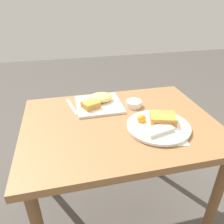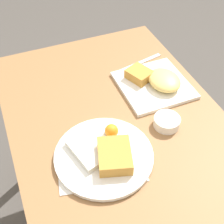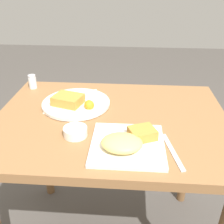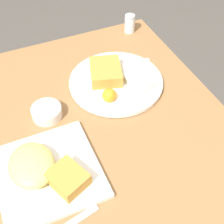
{
  "view_description": "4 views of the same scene",
  "coord_description": "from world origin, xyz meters",
  "px_view_note": "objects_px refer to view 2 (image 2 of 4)",
  "views": [
    {
      "loc": [
        0.25,
        0.91,
        1.35
      ],
      "look_at": [
        0.04,
        -0.02,
        0.81
      ],
      "focal_mm": 35.0,
      "sensor_mm": 36.0,
      "label": 1
    },
    {
      "loc": [
        -0.7,
        0.29,
        1.55
      ],
      "look_at": [
        -0.02,
        0.02,
        0.79
      ],
      "focal_mm": 50.0,
      "sensor_mm": 36.0,
      "label": 2
    },
    {
      "loc": [
        0.08,
        -0.94,
        1.31
      ],
      "look_at": [
        0.01,
        -0.03,
        0.81
      ],
      "focal_mm": 42.0,
      "sensor_mm": 36.0,
      "label": 3
    },
    {
      "loc": [
        0.52,
        -0.22,
        1.45
      ],
      "look_at": [
        -0.04,
        0.03,
        0.79
      ],
      "focal_mm": 50.0,
      "sensor_mm": 36.0,
      "label": 4
    }
  ],
  "objects_px": {
    "plate_oval_far": "(105,154)",
    "butter_knife": "(141,63)",
    "sauce_ramekin": "(167,122)",
    "plate_square_near": "(156,82)"
  },
  "relations": [
    {
      "from": "plate_square_near",
      "to": "butter_knife",
      "type": "height_order",
      "value": "plate_square_near"
    },
    {
      "from": "butter_knife",
      "to": "plate_square_near",
      "type": "bearing_deg",
      "value": 73.41
    },
    {
      "from": "sauce_ramekin",
      "to": "butter_knife",
      "type": "height_order",
      "value": "sauce_ramekin"
    },
    {
      "from": "plate_oval_far",
      "to": "butter_knife",
      "type": "bearing_deg",
      "value": -38.41
    },
    {
      "from": "plate_square_near",
      "to": "plate_oval_far",
      "type": "distance_m",
      "value": 0.38
    },
    {
      "from": "plate_square_near",
      "to": "plate_oval_far",
      "type": "bearing_deg",
      "value": 128.76
    },
    {
      "from": "plate_oval_far",
      "to": "butter_knife",
      "type": "distance_m",
      "value": 0.5
    },
    {
      "from": "plate_oval_far",
      "to": "sauce_ramekin",
      "type": "height_order",
      "value": "plate_oval_far"
    },
    {
      "from": "plate_oval_far",
      "to": "sauce_ramekin",
      "type": "xyz_separation_m",
      "value": [
        0.05,
        -0.24,
        -0.0
      ]
    },
    {
      "from": "sauce_ramekin",
      "to": "plate_square_near",
      "type": "bearing_deg",
      "value": -17.26
    }
  ]
}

